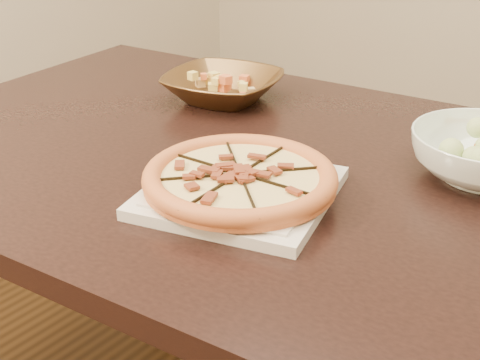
# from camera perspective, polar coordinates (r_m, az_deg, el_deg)

# --- Properties ---
(dining_table) EXTENTS (1.50, 1.05, 0.75)m
(dining_table) POSITION_cam_1_polar(r_m,az_deg,el_deg) (1.21, 1.15, -2.18)
(dining_table) COLOR black
(dining_table) RESTS_ON floor
(plate) EXTENTS (0.33, 0.33, 0.02)m
(plate) POSITION_cam_1_polar(r_m,az_deg,el_deg) (1.02, 0.00, -0.99)
(plate) COLOR silver
(plate) RESTS_ON dining_table
(pizza) EXTENTS (0.30, 0.30, 0.03)m
(pizza) POSITION_cam_1_polar(r_m,az_deg,el_deg) (1.01, -0.00, 0.21)
(pizza) COLOR #CE6934
(pizza) RESTS_ON plate
(bronze_bowl) EXTENTS (0.28, 0.28, 0.06)m
(bronze_bowl) POSITION_cam_1_polar(r_m,az_deg,el_deg) (1.43, -1.46, 7.93)
(bronze_bowl) COLOR brown
(bronze_bowl) RESTS_ON dining_table
(mixed_dish) EXTENTS (0.12, 0.12, 0.03)m
(mixed_dish) POSITION_cam_1_polar(r_m,az_deg,el_deg) (1.42, -1.50, 9.58)
(mixed_dish) COLOR tan
(mixed_dish) RESTS_ON bronze_bowl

